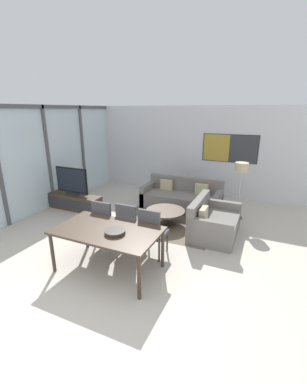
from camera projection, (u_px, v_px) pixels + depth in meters
ground_plane at (85, 308)px, 3.62m from camera, size 24.00×24.00×0.00m
wall_back at (199, 151)px, 8.25m from camera, size 7.94×0.09×2.80m
window_wall_left at (47, 153)px, 7.05m from camera, size 0.07×5.85×2.80m
area_rug at (165, 224)px, 6.28m from camera, size 2.37×1.64×0.01m
tv_console at (74, 202)px, 7.19m from camera, size 1.67×0.42×0.42m
television at (72, 182)px, 7.01m from camera, size 1.02×0.20×0.76m
sofa_main at (182, 198)px, 7.31m from camera, size 2.18×0.93×0.81m
sofa_side at (211, 223)px, 5.70m from camera, size 0.93×1.40×0.81m
coffee_table at (165, 214)px, 6.20m from camera, size 0.95×0.95×0.37m
dining_table at (107, 233)px, 4.31m from camera, size 1.77×1.02×0.76m
dining_chair_left at (106, 221)px, 5.15m from camera, size 0.46×0.46×0.99m
dining_chair_centre at (129, 224)px, 5.00m from camera, size 0.46×0.46×0.99m
dining_chair_right at (152, 230)px, 4.74m from camera, size 0.46×0.46×0.99m
fruit_bowl at (115, 232)px, 4.13m from camera, size 0.34×0.34×0.06m
floor_lamp at (241, 172)px, 6.28m from camera, size 0.32×0.32×1.45m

